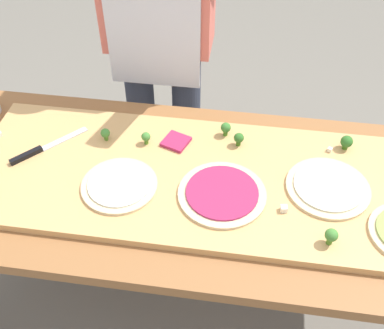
{
  "coord_description": "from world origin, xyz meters",
  "views": [
    {
      "loc": [
        0.15,
        -0.99,
        1.83
      ],
      "look_at": [
        0.0,
        0.02,
        0.82
      ],
      "focal_mm": 43.42,
      "sensor_mm": 36.0,
      "label": 1
    }
  ],
  "objects_px": {
    "pizza_slice_far_left": "(176,142)",
    "broccoli_floret_center_right": "(239,138)",
    "chefs_knife": "(39,150)",
    "broccoli_floret_center_left": "(226,128)",
    "broccoli_floret_front_mid": "(331,236)",
    "broccoli_floret_front_right": "(146,137)",
    "cheese_crumble_b": "(330,150)",
    "cook_center": "(158,22)",
    "pizza_whole_beet_magenta": "(222,193)",
    "broccoli_floret_back_left": "(347,142)",
    "pizza_whole_white_garlic": "(119,185)",
    "prep_table": "(190,202)",
    "cheese_crumble_a": "(284,209)",
    "pizza_whole_cheese_artichoke": "(328,187)",
    "broccoli_floret_back_right": "(105,133)"
  },
  "relations": [
    {
      "from": "pizza_whole_cheese_artichoke",
      "to": "cheese_crumble_b",
      "type": "xyz_separation_m",
      "value": [
        0.02,
        0.17,
        -0.0
      ]
    },
    {
      "from": "prep_table",
      "to": "broccoli_floret_back_right",
      "type": "distance_m",
      "value": 0.37
    },
    {
      "from": "broccoli_floret_front_mid",
      "to": "cheese_crumble_b",
      "type": "distance_m",
      "value": 0.38
    },
    {
      "from": "pizza_whole_cheese_artichoke",
      "to": "broccoli_floret_center_left",
      "type": "xyz_separation_m",
      "value": [
        -0.33,
        0.2,
        0.02
      ]
    },
    {
      "from": "broccoli_floret_front_right",
      "to": "cook_center",
      "type": "relative_size",
      "value": 0.03
    },
    {
      "from": "chefs_knife",
      "to": "pizza_slice_far_left",
      "type": "relative_size",
      "value": 2.74
    },
    {
      "from": "broccoli_floret_back_right",
      "to": "broccoli_floret_front_mid",
      "type": "bearing_deg",
      "value": -24.37
    },
    {
      "from": "pizza_whole_beet_magenta",
      "to": "pizza_slice_far_left",
      "type": "bearing_deg",
      "value": 129.95
    },
    {
      "from": "chefs_knife",
      "to": "prep_table",
      "type": "bearing_deg",
      "value": -4.71
    },
    {
      "from": "cheese_crumble_a",
      "to": "cook_center",
      "type": "bearing_deg",
      "value": 126.6
    },
    {
      "from": "pizza_whole_beet_magenta",
      "to": "cheese_crumble_a",
      "type": "bearing_deg",
      "value": -10.97
    },
    {
      "from": "cook_center",
      "to": "broccoli_floret_center_left",
      "type": "bearing_deg",
      "value": -50.28
    },
    {
      "from": "cheese_crumble_b",
      "to": "pizza_whole_beet_magenta",
      "type": "bearing_deg",
      "value": -143.79
    },
    {
      "from": "broccoli_floret_front_right",
      "to": "broccoli_floret_back_left",
      "type": "xyz_separation_m",
      "value": [
        0.66,
        0.07,
        0.0
      ]
    },
    {
      "from": "cheese_crumble_b",
      "to": "chefs_knife",
      "type": "bearing_deg",
      "value": -171.65
    },
    {
      "from": "broccoli_floret_center_left",
      "to": "cheese_crumble_a",
      "type": "distance_m",
      "value": 0.37
    },
    {
      "from": "pizza_whole_white_garlic",
      "to": "cheese_crumble_b",
      "type": "bearing_deg",
      "value": 21.44
    },
    {
      "from": "broccoli_floret_front_right",
      "to": "broccoli_floret_front_mid",
      "type": "distance_m",
      "value": 0.67
    },
    {
      "from": "cheese_crumble_b",
      "to": "prep_table",
      "type": "bearing_deg",
      "value": -157.52
    },
    {
      "from": "pizza_whole_beet_magenta",
      "to": "broccoli_floret_back_right",
      "type": "xyz_separation_m",
      "value": [
        -0.41,
        0.19,
        0.02
      ]
    },
    {
      "from": "pizza_whole_beet_magenta",
      "to": "broccoli_floret_back_left",
      "type": "relative_size",
      "value": 5.27
    },
    {
      "from": "broccoli_floret_back_left",
      "to": "cheese_crumble_b",
      "type": "distance_m",
      "value": 0.06
    },
    {
      "from": "pizza_whole_beet_magenta",
      "to": "cheese_crumble_a",
      "type": "relative_size",
      "value": 14.08
    },
    {
      "from": "broccoli_floret_front_mid",
      "to": "broccoli_floret_back_left",
      "type": "bearing_deg",
      "value": 79.12
    },
    {
      "from": "broccoli_floret_center_left",
      "to": "broccoli_floret_front_mid",
      "type": "bearing_deg",
      "value": -51.6
    },
    {
      "from": "prep_table",
      "to": "cheese_crumble_b",
      "type": "xyz_separation_m",
      "value": [
        0.44,
        0.18,
        0.13
      ]
    },
    {
      "from": "broccoli_floret_front_right",
      "to": "broccoli_floret_front_mid",
      "type": "bearing_deg",
      "value": -29.34
    },
    {
      "from": "pizza_whole_white_garlic",
      "to": "cook_center",
      "type": "xyz_separation_m",
      "value": [
        0.01,
        0.64,
        0.21
      ]
    },
    {
      "from": "prep_table",
      "to": "broccoli_floret_center_left",
      "type": "height_order",
      "value": "broccoli_floret_center_left"
    },
    {
      "from": "pizza_whole_white_garlic",
      "to": "broccoli_floret_front_right",
      "type": "height_order",
      "value": "broccoli_floret_front_right"
    },
    {
      "from": "chefs_knife",
      "to": "pizza_whole_beet_magenta",
      "type": "height_order",
      "value": "same"
    },
    {
      "from": "cheese_crumble_b",
      "to": "cook_center",
      "type": "xyz_separation_m",
      "value": [
        -0.64,
        0.38,
        0.21
      ]
    },
    {
      "from": "pizza_whole_beet_magenta",
      "to": "broccoli_floret_center_left",
      "type": "bearing_deg",
      "value": 93.27
    },
    {
      "from": "prep_table",
      "to": "broccoli_floret_center_right",
      "type": "bearing_deg",
      "value": 50.6
    },
    {
      "from": "cook_center",
      "to": "cheese_crumble_b",
      "type": "bearing_deg",
      "value": -30.89
    },
    {
      "from": "pizza_slice_far_left",
      "to": "broccoli_floret_center_right",
      "type": "height_order",
      "value": "broccoli_floret_center_right"
    },
    {
      "from": "pizza_whole_beet_magenta",
      "to": "broccoli_floret_center_left",
      "type": "relative_size",
      "value": 5.23
    },
    {
      "from": "prep_table",
      "to": "cheese_crumble_a",
      "type": "distance_m",
      "value": 0.33
    },
    {
      "from": "pizza_slice_far_left",
      "to": "broccoli_floret_center_right",
      "type": "xyz_separation_m",
      "value": [
        0.21,
        0.02,
        0.02
      ]
    },
    {
      "from": "pizza_whole_cheese_artichoke",
      "to": "broccoli_floret_front_right",
      "type": "height_order",
      "value": "broccoli_floret_front_right"
    },
    {
      "from": "chefs_knife",
      "to": "cook_center",
      "type": "bearing_deg",
      "value": 59.47
    },
    {
      "from": "chefs_knife",
      "to": "broccoli_floret_front_right",
      "type": "relative_size",
      "value": 4.82
    },
    {
      "from": "pizza_whole_beet_magenta",
      "to": "broccoli_floret_center_right",
      "type": "relative_size",
      "value": 5.46
    },
    {
      "from": "pizza_whole_white_garlic",
      "to": "pizza_slice_far_left",
      "type": "height_order",
      "value": "pizza_whole_white_garlic"
    },
    {
      "from": "pizza_whole_white_garlic",
      "to": "pizza_slice_far_left",
      "type": "xyz_separation_m",
      "value": [
        0.14,
        0.22,
        -0.0
      ]
    },
    {
      "from": "chefs_knife",
      "to": "pizza_whole_white_garlic",
      "type": "relative_size",
      "value": 0.94
    },
    {
      "from": "broccoli_floret_center_right",
      "to": "cheese_crumble_b",
      "type": "height_order",
      "value": "broccoli_floret_center_right"
    },
    {
      "from": "pizza_whole_beet_magenta",
      "to": "broccoli_floret_back_right",
      "type": "height_order",
      "value": "broccoli_floret_back_right"
    },
    {
      "from": "pizza_whole_beet_magenta",
      "to": "broccoli_floret_front_mid",
      "type": "xyz_separation_m",
      "value": [
        0.31,
        -0.13,
        0.03
      ]
    },
    {
      "from": "broccoli_floret_center_right",
      "to": "broccoli_floret_front_right",
      "type": "bearing_deg",
      "value": -173.28
    }
  ]
}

